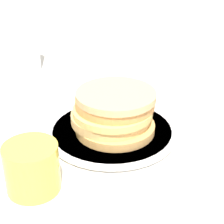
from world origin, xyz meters
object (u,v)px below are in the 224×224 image
pancake_stack (114,111)px  juice_glass (32,168)px  plate (112,131)px  water_bottle_near (25,33)px

pancake_stack → juice_glass: bearing=55.9°
pancake_stack → plate: bearing=22.4°
plate → juice_glass: juice_glass is taller
pancake_stack → water_bottle_near: size_ratio=0.74×
pancake_stack → water_bottle_near: water_bottle_near is taller
plate → pancake_stack: 0.04m
plate → water_bottle_near: size_ratio=1.13×
juice_glass → pancake_stack: bearing=-124.1°
juice_glass → water_bottle_near: bearing=-74.2°
plate → water_bottle_near: 0.39m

